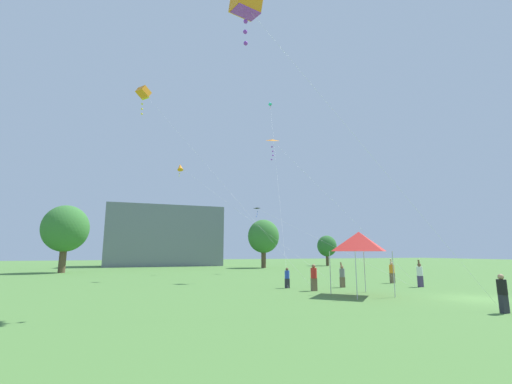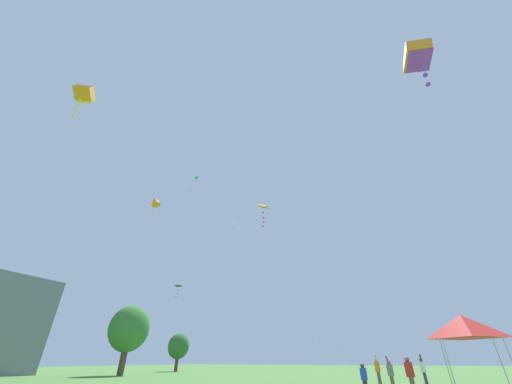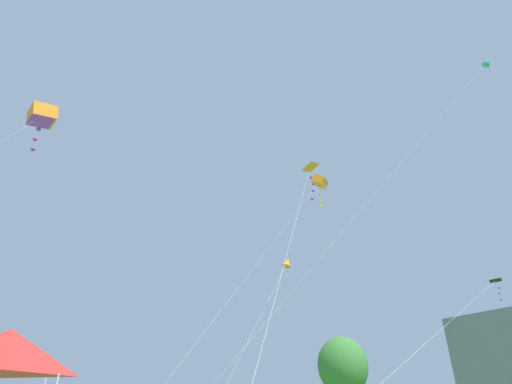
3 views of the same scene
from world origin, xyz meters
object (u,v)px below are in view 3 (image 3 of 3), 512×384
(festival_tent, at_px, (6,351))
(kite_orange_box_4, at_px, (320,182))
(kite_black_delta_1, at_px, (495,282))
(kite_orange_delta_3, at_px, (310,169))
(kite_cyan_diamond_0, at_px, (485,64))
(kite_orange_diamond_2, at_px, (287,263))
(kite_orange_box_5, at_px, (42,116))

(festival_tent, xyz_separation_m, kite_orange_box_4, (-13.03, 24.32, 19.07))
(kite_black_delta_1, relative_size, kite_orange_delta_3, 1.50)
(kite_cyan_diamond_0, xyz_separation_m, kite_orange_diamond_2, (-13.88, -8.67, -12.95))
(festival_tent, bearing_deg, kite_orange_delta_3, 92.47)
(festival_tent, distance_m, kite_orange_delta_3, 16.18)
(kite_orange_diamond_2, relative_size, kite_orange_box_5, 0.71)
(festival_tent, distance_m, kite_cyan_diamond_0, 33.37)
(kite_black_delta_1, relative_size, kite_orange_box_4, 0.92)
(kite_cyan_diamond_0, relative_size, kite_orange_box_4, 1.07)
(kite_black_delta_1, height_order, kite_orange_box_4, kite_orange_box_4)
(festival_tent, height_order, kite_orange_diamond_2, kite_orange_diamond_2)
(kite_black_delta_1, relative_size, kite_orange_diamond_2, 1.70)
(kite_cyan_diamond_0, bearing_deg, kite_orange_delta_3, -112.06)
(festival_tent, height_order, kite_orange_box_5, kite_orange_box_5)
(kite_black_delta_1, bearing_deg, kite_cyan_diamond_0, 37.83)
(kite_cyan_diamond_0, relative_size, kite_orange_diamond_2, 1.99)
(kite_cyan_diamond_0, bearing_deg, kite_orange_diamond_2, -148.01)
(kite_orange_delta_3, bearing_deg, festival_tent, -87.53)
(kite_black_delta_1, relative_size, kite_orange_box_5, 1.21)
(festival_tent, xyz_separation_m, kite_cyan_diamond_0, (4.79, 25.52, 20.96))
(festival_tent, bearing_deg, kite_orange_diamond_2, 118.37)
(kite_cyan_diamond_0, distance_m, kite_orange_delta_3, 17.67)
(kite_orange_diamond_2, xyz_separation_m, kite_orange_box_5, (0.94, -18.11, 5.57))
(festival_tent, height_order, kite_orange_delta_3, kite_orange_delta_3)
(festival_tent, relative_size, kite_orange_box_5, 0.22)
(festival_tent, bearing_deg, kite_orange_box_4, 118.19)
(kite_orange_diamond_2, bearing_deg, kite_orange_delta_3, -27.51)
(kite_orange_delta_3, relative_size, kite_orange_box_5, 0.81)
(kite_orange_diamond_2, bearing_deg, kite_black_delta_1, 30.46)
(kite_cyan_diamond_0, height_order, kite_orange_diamond_2, kite_cyan_diamond_0)
(festival_tent, bearing_deg, kite_cyan_diamond_0, 79.37)
(kite_cyan_diamond_0, distance_m, kite_orange_box_4, 17.96)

